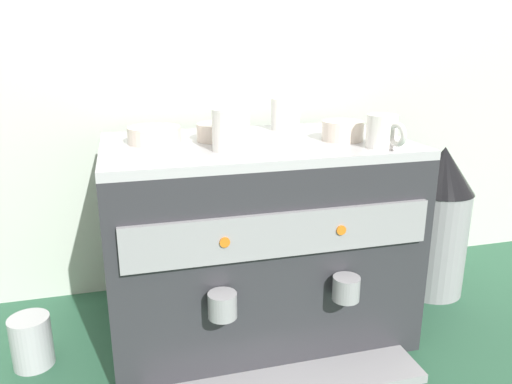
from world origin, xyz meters
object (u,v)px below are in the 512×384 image
espresso_machine (256,240)px  ceramic_cup_0 (231,129)px  ceramic_cup_2 (286,114)px  ceramic_bowl_0 (343,131)px  ceramic_cup_1 (383,132)px  ceramic_bowl_2 (154,135)px  milk_pitcher (32,341)px  coffee_grinder (437,221)px  ceramic_bowl_1 (219,132)px

espresso_machine → ceramic_cup_0: 0.30m
ceramic_cup_2 → ceramic_bowl_0: size_ratio=1.04×
ceramic_cup_1 → ceramic_cup_2: bearing=114.2°
ceramic_cup_0 → espresso_machine: bearing=45.2°
ceramic_bowl_0 → ceramic_bowl_2: 0.42m
espresso_machine → ceramic_cup_2: bearing=49.4°
ceramic_cup_0 → ceramic_cup_2: bearing=47.8°
ceramic_bowl_0 → milk_pitcher: size_ratio=0.81×
ceramic_cup_0 → coffee_grinder: 0.69m
ceramic_cup_2 → ceramic_bowl_2: size_ratio=0.84×
ceramic_cup_0 → ceramic_bowl_0: bearing=7.8°
ceramic_bowl_0 → ceramic_bowl_2: (-0.41, 0.08, -0.00)m
coffee_grinder → espresso_machine: bearing=-174.5°
ceramic_cup_2 → coffee_grinder: (0.42, -0.08, -0.30)m
espresso_machine → ceramic_bowl_2: bearing=169.1°
ceramic_bowl_1 → ceramic_cup_0: bearing=-87.0°
ceramic_cup_0 → ceramic_cup_2: (0.19, 0.21, -0.00)m
espresso_machine → ceramic_bowl_1: (-0.08, 0.03, 0.26)m
ceramic_cup_2 → ceramic_bowl_2: bearing=-165.0°
ceramic_cup_1 → coffee_grinder: ceramic_cup_1 is taller
espresso_machine → coffee_grinder: bearing=5.5°
ceramic_bowl_2 → ceramic_bowl_0: bearing=-11.1°
ceramic_bowl_0 → milk_pitcher: (-0.70, 0.02, -0.43)m
ceramic_bowl_0 → ceramic_bowl_1: size_ratio=0.95×
ceramic_cup_1 → ceramic_bowl_1: size_ratio=1.02×
ceramic_cup_2 → ceramic_bowl_1: bearing=-152.9°
ceramic_cup_1 → ceramic_cup_2: ceramic_cup_2 is taller
ceramic_bowl_0 → ceramic_bowl_1: (-0.27, 0.07, -0.00)m
espresso_machine → coffee_grinder: 0.53m
ceramic_cup_0 → milk_pitcher: 0.64m
ceramic_bowl_2 → ceramic_cup_0: bearing=-38.4°
ceramic_cup_0 → milk_pitcher: (-0.44, 0.06, -0.46)m
ceramic_bowl_1 → milk_pitcher: ceramic_bowl_1 is taller
ceramic_bowl_1 → milk_pitcher: bearing=-173.2°
coffee_grinder → ceramic_bowl_2: bearing=-179.4°
ceramic_cup_0 → ceramic_bowl_2: (-0.15, 0.12, -0.03)m
espresso_machine → ceramic_cup_0: ceramic_cup_0 is taller
coffee_grinder → milk_pitcher: coffee_grinder is taller
espresso_machine → ceramic_cup_1: (0.23, -0.14, 0.27)m
ceramic_cup_1 → milk_pitcher: ceramic_cup_1 is taller
ceramic_bowl_1 → espresso_machine: bearing=-22.8°
ceramic_cup_1 → ceramic_bowl_2: 0.49m
ceramic_bowl_1 → ceramic_bowl_0: bearing=-14.8°
ceramic_cup_1 → milk_pitcher: bearing=171.0°
ceramic_bowl_2 → milk_pitcher: bearing=-168.2°
ceramic_cup_2 → milk_pitcher: size_ratio=0.84×
ceramic_bowl_0 → ceramic_bowl_2: size_ratio=0.81×
ceramic_cup_2 → milk_pitcher: bearing=-166.5°
coffee_grinder → milk_pitcher: size_ratio=3.62×
ceramic_cup_0 → milk_pitcher: bearing=172.8°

